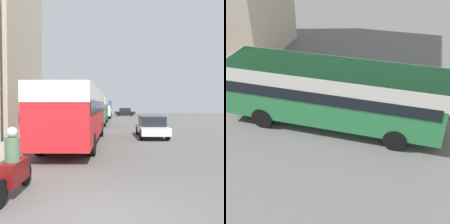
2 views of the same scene
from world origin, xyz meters
TOP-DOWN VIEW (x-y plane):
  - bus_following at (-1.99, 23.38)m, footprint 2.55×9.90m

SIDE VIEW (x-z plane):
  - bus_following at x=-1.99m, z-range 0.45..3.37m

